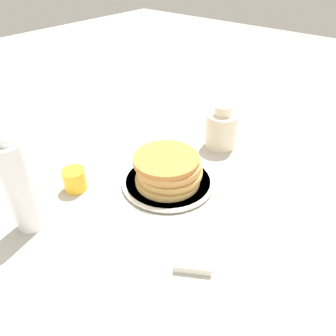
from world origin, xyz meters
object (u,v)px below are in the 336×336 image
at_px(juice_glass, 75,180).
at_px(water_bottle_near, 19,188).
at_px(pancake_stack, 168,169).
at_px(cream_jug, 221,129).
at_px(plate, 168,181).

bearing_deg(juice_glass, water_bottle_near, 12.04).
distance_m(juice_glass, water_bottle_near, 0.19).
bearing_deg(juice_glass, pancake_stack, 134.13).
xyz_separation_m(pancake_stack, cream_jug, (-0.28, 0.00, 0.01)).
bearing_deg(juice_glass, cream_jug, 157.74).
xyz_separation_m(pancake_stack, juice_glass, (0.18, -0.19, -0.02)).
bearing_deg(water_bottle_near, pancake_stack, 155.94).
bearing_deg(plate, cream_jug, 179.48).
relative_size(juice_glass, cream_jug, 0.43).
bearing_deg(pancake_stack, cream_jug, 179.99).
bearing_deg(juice_glass, plate, 134.89).
relative_size(plate, cream_jug, 1.79).
height_order(pancake_stack, water_bottle_near, water_bottle_near).
bearing_deg(cream_jug, pancake_stack, -0.01).
height_order(cream_jug, water_bottle_near, water_bottle_near).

